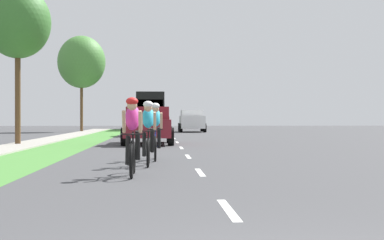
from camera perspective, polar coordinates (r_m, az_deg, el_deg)
ground_plane at (r=23.80m, az=-1.15°, el=-2.60°), size 120.00×120.00×0.00m
grass_verge at (r=24.08m, az=-12.28°, el=-2.57°), size 2.15×70.00×0.01m
sidewalk_concrete at (r=24.45m, az=-16.73°, el=-2.53°), size 1.69×70.00×0.10m
lane_markings_center at (r=27.80m, az=-1.46°, el=-2.19°), size 0.12×52.71×0.01m
cyclist_lead at (r=11.76m, az=-5.83°, el=-1.56°), size 0.42×1.72×1.58m
cyclist_trailing at (r=14.27m, az=-4.30°, el=-1.24°), size 0.42×1.72×1.58m
cyclist_distant at (r=16.16m, az=-3.60°, el=-1.07°), size 0.42×1.72×1.58m
pickup_maroon at (r=25.93m, az=-4.31°, el=-0.54°), size 2.22×5.10×1.64m
sedan_silver at (r=37.25m, az=-4.92°, el=-0.40°), size 1.98×4.30×1.52m
suv_white at (r=47.94m, az=-0.02°, el=-0.04°), size 2.15×4.70×1.79m
bus_black at (r=57.18m, az=-4.02°, el=1.04°), size 2.78×11.60×3.48m
street_tree_near at (r=26.54m, az=-16.67°, el=9.08°), size 2.83×2.83×6.85m
street_tree_far at (r=49.39m, az=-10.74°, el=5.58°), size 3.94×3.94×7.96m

